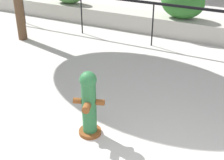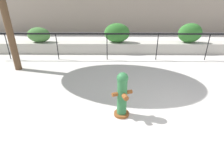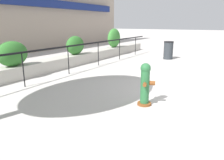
{
  "view_description": "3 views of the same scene",
  "coord_description": "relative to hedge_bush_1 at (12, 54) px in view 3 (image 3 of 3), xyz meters",
  "views": [
    {
      "loc": [
        0.44,
        -2.46,
        3.04
      ],
      "look_at": [
        -1.61,
        1.56,
        0.65
      ],
      "focal_mm": 50.0,
      "sensor_mm": 36.0,
      "label": 1
    },
    {
      "loc": [
        -1.86,
        -2.46,
        2.52
      ],
      "look_at": [
        -1.9,
        1.91,
        0.43
      ],
      "focal_mm": 28.0,
      "sensor_mm": 36.0,
      "label": 2
    },
    {
      "loc": [
        -6.58,
        -1.05,
        2.04
      ],
      "look_at": [
        -1.87,
        1.74,
        0.59
      ],
      "focal_mm": 35.0,
      "sensor_mm": 36.0,
      "label": 3
    }
  ],
  "objects": [
    {
      "name": "fire_hydrant",
      "position": [
        0.04,
        -5.1,
        -0.4
      ],
      "size": [
        0.48,
        0.48,
        1.08
      ],
      "color": "brown",
      "rests_on": "ground"
    },
    {
      "name": "planter_wall_low",
      "position": [
        1.7,
        0.0,
        -0.7
      ],
      "size": [
        18.0,
        0.7,
        0.5
      ],
      "primitive_type": "cube",
      "color": "#B7B2A8",
      "rests_on": "ground"
    },
    {
      "name": "hedge_bush_1",
      "position": [
        0.0,
        0.0,
        0.0
      ],
      "size": [
        1.21,
        0.67,
        0.9
      ],
      "primitive_type": "ellipsoid",
      "color": "#2D6B28",
      "rests_on": "planter_wall_low"
    },
    {
      "name": "hedge_bush_3",
      "position": [
        7.27,
        0.0,
        0.14
      ],
      "size": [
        1.25,
        0.56,
        1.18
      ],
      "primitive_type": "ellipsoid",
      "color": "#387F33",
      "rests_on": "planter_wall_low"
    },
    {
      "name": "hedge_bush_2",
      "position": [
        3.47,
        0.0,
        0.0
      ],
      "size": [
        1.14,
        0.6,
        0.91
      ],
      "primitive_type": "ellipsoid",
      "color": "#2D6B28",
      "rests_on": "planter_wall_low"
    },
    {
      "name": "fence_railing_segment",
      "position": [
        1.7,
        -1.1,
        0.07
      ],
      "size": [
        15.0,
        0.05,
        1.15
      ],
      "color": "black",
      "rests_on": "ground"
    },
    {
      "name": "ground_plane",
      "position": [
        1.7,
        -6.0,
        -0.95
      ],
      "size": [
        120.0,
        120.0,
        0.0
      ],
      "primitive_type": "plane",
      "color": "#BCB7B2"
    },
    {
      "name": "trash_bin",
      "position": [
        7.47,
        -3.46,
        -0.44
      ],
      "size": [
        0.55,
        0.55,
        1.01
      ],
      "color": "#2D3338",
      "rests_on": "ground"
    }
  ]
}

